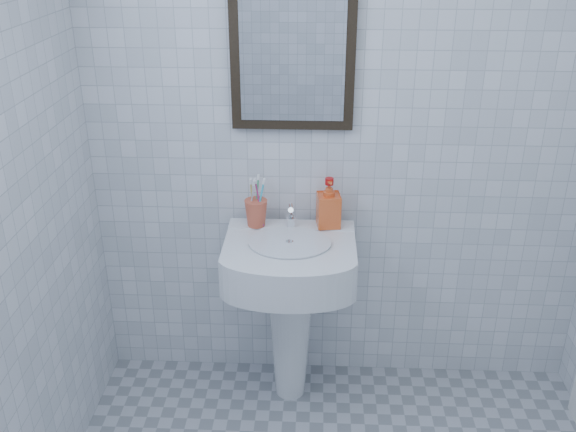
{
  "coord_description": "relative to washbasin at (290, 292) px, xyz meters",
  "views": [
    {
      "loc": [
        -0.12,
        -1.39,
        2.04
      ],
      "look_at": [
        -0.22,
        0.86,
        0.99
      ],
      "focal_mm": 40.0,
      "sensor_mm": 36.0,
      "label": 1
    }
  ],
  "objects": [
    {
      "name": "toothbrush_cup",
      "position": [
        -0.15,
        0.11,
        0.33
      ],
      "size": [
        0.12,
        0.12,
        0.12
      ],
      "primitive_type": null,
      "rotation": [
        0.0,
        0.0,
        0.3
      ],
      "color": "#C95136",
      "rests_on": "washbasin"
    },
    {
      "name": "soap_dispenser",
      "position": [
        0.16,
        0.12,
        0.38
      ],
      "size": [
        0.11,
        0.11,
        0.22
      ],
      "primitive_type": "imported",
      "rotation": [
        0.0,
        0.0,
        0.13
      ],
      "color": "red",
      "rests_on": "washbasin"
    },
    {
      "name": "faucet",
      "position": [
        -0.0,
        0.1,
        0.31
      ],
      "size": [
        0.04,
        0.1,
        0.11
      ],
      "color": "silver",
      "rests_on": "washbasin"
    },
    {
      "name": "washbasin",
      "position": [
        0.0,
        0.0,
        0.0
      ],
      "size": [
        0.54,
        0.4,
        0.84
      ],
      "color": "white",
      "rests_on": "ground"
    },
    {
      "name": "wall_back",
      "position": [
        0.22,
        0.21,
        0.69
      ],
      "size": [
        2.2,
        0.02,
        2.5
      ],
      "primitive_type": "cube",
      "color": "white",
      "rests_on": "ground"
    },
    {
      "name": "wall_mirror",
      "position": [
        -0.0,
        0.2,
        0.99
      ],
      "size": [
        0.5,
        0.04,
        0.62
      ],
      "color": "black",
      "rests_on": "wall_back"
    }
  ]
}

